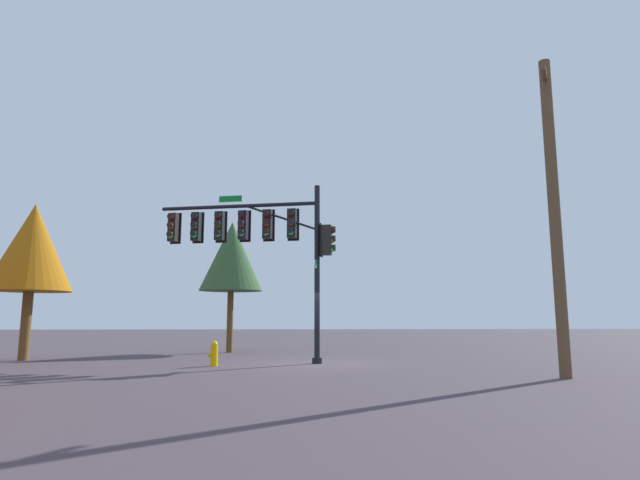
{
  "coord_description": "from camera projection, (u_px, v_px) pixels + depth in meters",
  "views": [
    {
      "loc": [
        0.91,
        18.75,
        1.57
      ],
      "look_at": [
        -0.13,
        -0.48,
        4.5
      ],
      "focal_mm": 29.09,
      "sensor_mm": 36.0,
      "label": 1
    }
  ],
  "objects": [
    {
      "name": "signal_pole_assembly",
      "position": [
        256.0,
        234.0,
        19.42
      ],
      "size": [
        6.68,
        2.03,
        6.47
      ],
      "color": "black",
      "rests_on": "ground_plane"
    },
    {
      "name": "tree_mid",
      "position": [
        232.0,
        257.0,
        25.03
      ],
      "size": [
        3.01,
        3.01,
        6.24
      ],
      "color": "brown",
      "rests_on": "ground_plane"
    },
    {
      "name": "tree_near",
      "position": [
        32.0,
        248.0,
        20.29
      ],
      "size": [
        3.11,
        3.11,
        6.08
      ],
      "color": "brown",
      "rests_on": "ground_plane"
    },
    {
      "name": "fire_hydrant",
      "position": [
        214.0,
        354.0,
        17.38
      ],
      "size": [
        0.33,
        0.24,
        0.83
      ],
      "color": "#EBB404",
      "rests_on": "ground_plane"
    },
    {
      "name": "ground_plane",
      "position": [
        317.0,
        364.0,
        18.32
      ],
      "size": [
        120.0,
        120.0,
        0.0
      ],
      "primitive_type": "plane",
      "color": "#453A41"
    },
    {
      "name": "utility_pole",
      "position": [
        554.0,
        209.0,
        14.41
      ],
      "size": [
        1.0,
        1.62,
        8.99
      ],
      "color": "brown",
      "rests_on": "ground_plane"
    }
  ]
}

